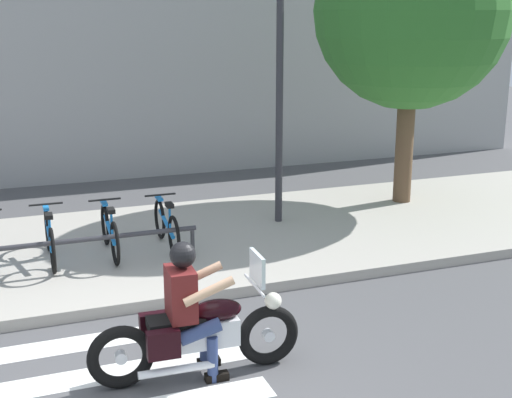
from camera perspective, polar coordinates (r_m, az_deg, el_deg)
The scene contains 12 objects.
sidewalk at distance 10.72m, azimuth -13.95°, elevation -4.52°, with size 24.00×4.40×0.15m, color #A8A399.
crosswalk_stripe_3 at distance 7.46m, azimuth -11.59°, elevation -13.91°, with size 2.80×0.40×0.01m, color white.
crosswalk_stripe_4 at distance 8.17m, azimuth -12.52°, elevation -11.30°, with size 2.80×0.40×0.01m, color white.
motorcycle at distance 7.09m, azimuth -4.85°, elevation -11.03°, with size 2.20×0.64×1.25m.
rider at distance 6.93m, azimuth -5.55°, elevation -8.35°, with size 0.64×0.55×1.45m.
bicycle_3 at distance 10.25m, azimuth -16.70°, elevation -3.10°, with size 0.48×1.64×0.77m.
bicycle_4 at distance 10.33m, azimuth -12.00°, elevation -2.67°, with size 0.48×1.60×0.76m.
bicycle_5 at distance 10.47m, azimuth -7.41°, elevation -2.22°, with size 0.48×1.59×0.76m.
bike_rack at distance 9.68m, azimuth -18.98°, elevation -3.91°, with size 4.84×0.07×0.49m.
street_lamp at distance 11.38m, azimuth 1.97°, elevation 10.52°, with size 0.28×0.28×4.46m.
tree_near_rack at distance 12.97m, azimuth 12.78°, elevation 14.90°, with size 3.51×3.51×5.41m.
building_backdrop at distance 15.82m, azimuth -17.26°, elevation 12.68°, with size 24.00×1.20×6.24m, color #A0A0A0.
Camera 1 is at (-1.03, -5.70, 3.57)m, focal length 48.34 mm.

